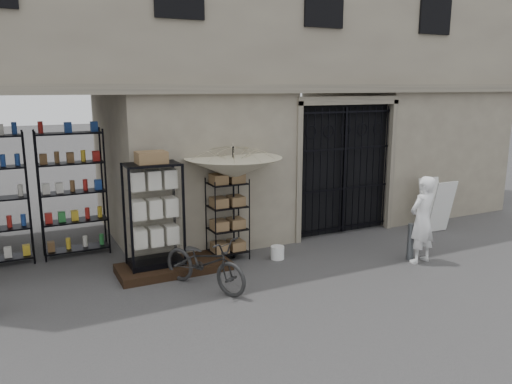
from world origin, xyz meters
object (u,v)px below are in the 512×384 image
white_bucket (277,253)px  bicycle (205,288)px  display_cabinet (154,220)px  market_umbrella (233,162)px  steel_bollard (411,242)px  easel_sign (436,205)px  wire_rack (228,220)px  shopkeeper (419,262)px

white_bucket → bicycle: bearing=-157.8°
display_cabinet → bicycle: 1.54m
display_cabinet → market_umbrella: (1.58, 0.08, 0.92)m
display_cabinet → steel_bollard: 4.88m
display_cabinet → easel_sign: size_ratio=1.68×
wire_rack → white_bucket: wire_rack is taller
steel_bollard → easel_sign: (1.91, 1.22, 0.26)m
bicycle → shopkeeper: 4.18m
bicycle → steel_bollard: size_ratio=2.39×
market_umbrella → display_cabinet: bearing=-177.2°
market_umbrella → white_bucket: bearing=-29.2°
white_bucket → shopkeeper: 2.72m
wire_rack → easel_sign: wire_rack is taller
shopkeeper → easel_sign: bearing=-151.2°
steel_bollard → easel_sign: size_ratio=0.60×
display_cabinet → easel_sign: bearing=19.3°
wire_rack → market_umbrella: size_ratio=0.60×
market_umbrella → easel_sign: bearing=-4.3°
market_umbrella → shopkeeper: market_umbrella is taller
shopkeeper → easel_sign: easel_sign is taller
steel_bollard → shopkeeper: (0.07, -0.19, -0.36)m
market_umbrella → steel_bollard: (3.02, -1.59, -1.54)m
bicycle → steel_bollard: bicycle is taller
shopkeeper → white_bucket: bearing=-38.8°
market_umbrella → shopkeeper: 4.04m
wire_rack → white_bucket: 1.16m
display_cabinet → easel_sign: 6.52m
display_cabinet → wire_rack: (1.47, 0.13, -0.20)m
market_umbrella → bicycle: market_umbrella is taller
shopkeeper → market_umbrella: bearing=-38.6°
easel_sign → steel_bollard: bearing=-144.5°
display_cabinet → easel_sign: display_cabinet is taller
bicycle → shopkeeper: bicycle is taller
easel_sign → bicycle: bearing=-169.9°
wire_rack → steel_bollard: wire_rack is taller
white_bucket → shopkeeper: size_ratio=0.16×
wire_rack → bicycle: 1.69m
display_cabinet → steel_bollard: display_cabinet is taller
steel_bollard → white_bucket: bearing=152.7°
bicycle → easel_sign: 6.04m
market_umbrella → steel_bollard: size_ratio=3.65×
display_cabinet → shopkeeper: 5.07m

